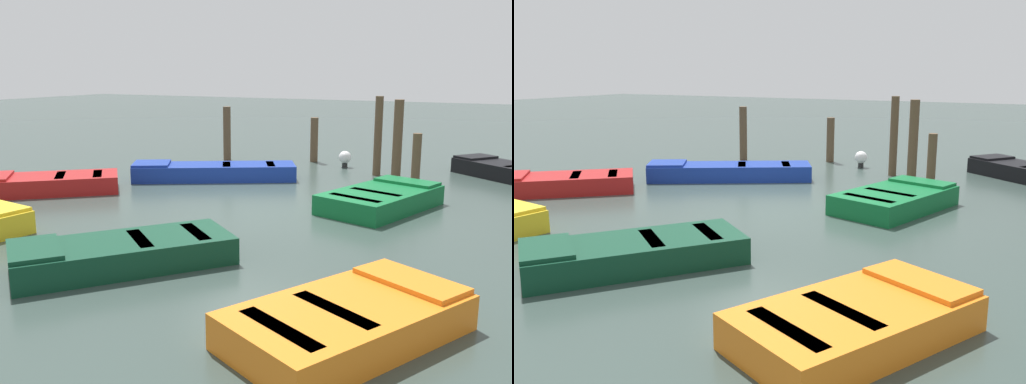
% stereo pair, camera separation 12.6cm
% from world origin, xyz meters
% --- Properties ---
extents(ground_plane, '(80.00, 80.00, 0.00)m').
position_xyz_m(ground_plane, '(0.00, 0.00, 0.00)').
color(ground_plane, '#33423D').
extents(rowboat_black, '(2.73, 3.07, 0.46)m').
position_xyz_m(rowboat_black, '(-5.83, 4.40, 0.22)').
color(rowboat_black, black).
rests_on(rowboat_black, ground_plane).
extents(rowboat_blue, '(3.01, 4.13, 0.46)m').
position_xyz_m(rowboat_blue, '(-2.30, -2.43, 0.22)').
color(rowboat_blue, navy).
rests_on(rowboat_blue, ground_plane).
extents(rowboat_dark_green, '(3.21, 2.90, 0.46)m').
position_xyz_m(rowboat_dark_green, '(4.01, -0.12, 0.22)').
color(rowboat_dark_green, '#0C3823').
rests_on(rowboat_dark_green, ground_plane).
extents(rowboat_green, '(2.98, 2.16, 0.46)m').
position_xyz_m(rowboat_green, '(-1.14, 2.30, 0.22)').
color(rowboat_green, '#0F602D').
rests_on(rowboat_green, ground_plane).
extents(rowboat_orange, '(2.99, 2.43, 0.46)m').
position_xyz_m(rowboat_orange, '(4.69, 3.51, 0.22)').
color(rowboat_orange, orange).
rests_on(rowboat_orange, ground_plane).
extents(rowboat_red, '(2.99, 3.15, 0.46)m').
position_xyz_m(rowboat_red, '(0.80, -4.99, 0.22)').
color(rowboat_red, maroon).
rests_on(rowboat_red, ground_plane).
extents(mooring_piling_center, '(0.21, 0.21, 2.11)m').
position_xyz_m(mooring_piling_center, '(-4.82, 1.18, 1.06)').
color(mooring_piling_center, brown).
rests_on(mooring_piling_center, ground_plane).
extents(mooring_piling_mid_right, '(0.23, 0.23, 1.67)m').
position_xyz_m(mooring_piling_mid_right, '(-5.20, -3.69, 0.84)').
color(mooring_piling_mid_right, brown).
rests_on(mooring_piling_mid_right, ground_plane).
extents(mooring_piling_far_left, '(0.24, 0.24, 2.06)m').
position_xyz_m(mooring_piling_far_left, '(-4.33, 1.82, 1.03)').
color(mooring_piling_far_left, brown).
rests_on(mooring_piling_far_left, ground_plane).
extents(mooring_piling_near_left, '(0.23, 0.23, 1.36)m').
position_xyz_m(mooring_piling_near_left, '(-6.19, -1.17, 0.68)').
color(mooring_piling_near_left, brown).
rests_on(mooring_piling_near_left, ground_plane).
extents(mooring_piling_mid_left, '(0.21, 0.21, 1.32)m').
position_xyz_m(mooring_piling_mid_left, '(-3.63, 2.46, 0.66)').
color(mooring_piling_mid_left, brown).
rests_on(mooring_piling_mid_left, ground_plane).
extents(marker_buoy, '(0.36, 0.36, 0.48)m').
position_xyz_m(marker_buoy, '(-5.63, 0.02, 0.29)').
color(marker_buoy, '#262626').
rests_on(marker_buoy, ground_plane).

